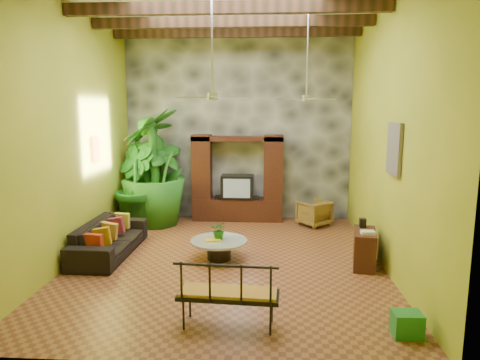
# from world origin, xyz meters

# --- Properties ---
(ground) EXTENTS (7.00, 7.00, 0.00)m
(ground) POSITION_xyz_m (0.00, 0.00, 0.00)
(ground) COLOR brown
(ground) RESTS_ON ground
(back_wall) EXTENTS (6.00, 0.02, 5.00)m
(back_wall) POSITION_xyz_m (0.00, 3.50, 2.50)
(back_wall) COLOR olive
(back_wall) RESTS_ON ground
(left_wall) EXTENTS (0.02, 7.00, 5.00)m
(left_wall) POSITION_xyz_m (-3.00, 0.00, 2.50)
(left_wall) COLOR olive
(left_wall) RESTS_ON ground
(right_wall) EXTENTS (0.02, 7.00, 5.00)m
(right_wall) POSITION_xyz_m (3.00, 0.00, 2.50)
(right_wall) COLOR olive
(right_wall) RESTS_ON ground
(stone_accent_wall) EXTENTS (5.98, 0.10, 4.98)m
(stone_accent_wall) POSITION_xyz_m (0.00, 3.44, 2.50)
(stone_accent_wall) COLOR #383A3F
(stone_accent_wall) RESTS_ON ground
(ceiling_beams) EXTENTS (5.95, 5.36, 0.22)m
(ceiling_beams) POSITION_xyz_m (0.00, 0.00, 4.78)
(ceiling_beams) COLOR #3D2113
(ceiling_beams) RESTS_ON ceiling
(entertainment_center) EXTENTS (2.40, 0.55, 2.30)m
(entertainment_center) POSITION_xyz_m (0.00, 3.14, 0.97)
(entertainment_center) COLOR black
(entertainment_center) RESTS_ON ground
(ceiling_fan_front) EXTENTS (1.28, 1.28, 1.86)m
(ceiling_fan_front) POSITION_xyz_m (-0.20, -0.40, 3.40)
(ceiling_fan_front) COLOR #B0B0B5
(ceiling_fan_front) RESTS_ON ceiling
(ceiling_fan_back) EXTENTS (1.28, 1.28, 1.86)m
(ceiling_fan_back) POSITION_xyz_m (1.60, 1.20, 3.40)
(ceiling_fan_back) COLOR #B0B0B5
(ceiling_fan_back) RESTS_ON ceiling
(wall_art_mask) EXTENTS (0.06, 0.32, 0.55)m
(wall_art_mask) POSITION_xyz_m (-2.96, 1.00, 2.10)
(wall_art_mask) COLOR orange
(wall_art_mask) RESTS_ON left_wall
(wall_art_painting) EXTENTS (0.06, 0.70, 0.90)m
(wall_art_painting) POSITION_xyz_m (2.96, -0.60, 2.30)
(wall_art_painting) COLOR #2B689D
(wall_art_painting) RESTS_ON right_wall
(sofa) EXTENTS (0.95, 2.36, 0.68)m
(sofa) POSITION_xyz_m (-2.46, 0.23, 0.34)
(sofa) COLOR black
(sofa) RESTS_ON ground
(wicker_armchair) EXTENTS (0.99, 0.99, 0.65)m
(wicker_armchair) POSITION_xyz_m (2.01, 2.72, 0.33)
(wicker_armchair) COLOR olive
(wicker_armchair) RESTS_ON ground
(tall_plant_a) EXTENTS (1.47, 1.43, 2.33)m
(tall_plant_a) POSITION_xyz_m (-1.96, 2.86, 1.16)
(tall_plant_a) COLOR #226B1C
(tall_plant_a) RESTS_ON ground
(tall_plant_b) EXTENTS (1.42, 1.51, 2.18)m
(tall_plant_b) POSITION_xyz_m (-2.54, 2.23, 1.09)
(tall_plant_b) COLOR #1A631F
(tall_plant_b) RESTS_ON ground
(tall_plant_c) EXTENTS (1.91, 1.91, 2.98)m
(tall_plant_c) POSITION_xyz_m (-2.10, 2.58, 1.49)
(tall_plant_c) COLOR #246B1C
(tall_plant_c) RESTS_ON ground
(coffee_table) EXTENTS (1.13, 1.13, 0.40)m
(coffee_table) POSITION_xyz_m (-0.16, 0.07, 0.26)
(coffee_table) COLOR black
(coffee_table) RESTS_ON ground
(centerpiece_plant) EXTENTS (0.36, 0.32, 0.37)m
(centerpiece_plant) POSITION_xyz_m (-0.16, 0.13, 0.59)
(centerpiece_plant) COLOR #1C5C18
(centerpiece_plant) RESTS_ON coffee_table
(yellow_tray) EXTENTS (0.33, 0.26, 0.03)m
(yellow_tray) POSITION_xyz_m (-0.27, 0.00, 0.42)
(yellow_tray) COLOR yellow
(yellow_tray) RESTS_ON coffee_table
(iron_bench) EXTENTS (1.42, 0.59, 0.57)m
(iron_bench) POSITION_xyz_m (0.26, -2.63, 0.55)
(iron_bench) COLOR black
(iron_bench) RESTS_ON ground
(side_console) EXTENTS (0.55, 0.93, 0.70)m
(side_console) POSITION_xyz_m (2.65, -0.14, 0.35)
(side_console) COLOR #3A2112
(side_console) RESTS_ON ground
(green_bin) EXTENTS (0.39, 0.30, 0.33)m
(green_bin) POSITION_xyz_m (2.65, -2.69, 0.17)
(green_bin) COLOR #1B6732
(green_bin) RESTS_ON ground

